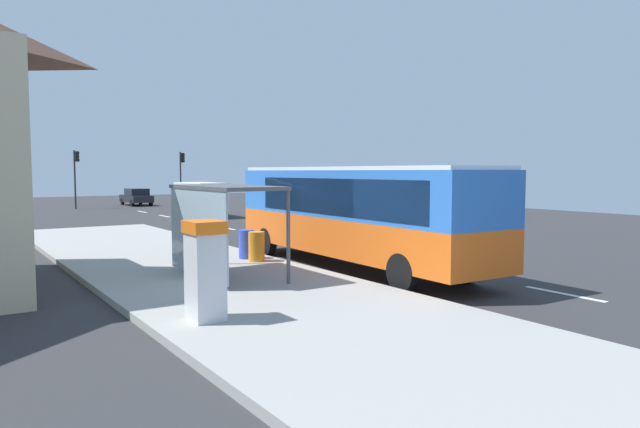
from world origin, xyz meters
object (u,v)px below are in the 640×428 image
white_van (201,197)px  recycling_bin_blue (247,244)px  sedan_near (136,197)px  ticket_machine (205,269)px  bus_shelter (216,207)px  traffic_light_far_side (76,170)px  traffic_light_near_side (182,170)px  bus (354,210)px  recycling_bin_orange (256,246)px

white_van → recycling_bin_blue: white_van is taller
sedan_near → ticket_machine: (-10.74, -41.44, 0.38)m
ticket_machine → sedan_near: bearing=75.5°
sedan_near → recycling_bin_blue: (-6.50, -34.77, -0.14)m
white_van → sedan_near: 15.17m
recycling_bin_blue → bus_shelter: (-2.21, -2.57, 1.44)m
sedan_near → recycling_bin_blue: sedan_near is taller
sedan_near → traffic_light_far_side: size_ratio=0.93×
recycling_bin_blue → traffic_light_near_side: size_ratio=0.20×
bus → traffic_light_near_side: traffic_light_near_side is taller
ticket_machine → recycling_bin_orange: bearing=54.6°
ticket_machine → recycling_bin_orange: 7.34m
bus → traffic_light_near_side: bearing=78.2°
sedan_near → bus_shelter: bus_shelter is taller
white_van → sedan_near: size_ratio=1.19×
bus → white_van: bus is taller
sedan_near → traffic_light_near_side: 4.87m
white_van → recycling_bin_blue: (-6.40, -19.61, -0.69)m
traffic_light_far_side → bus_shelter: (-3.32, -35.34, -1.08)m
traffic_light_near_side → traffic_light_far_side: traffic_light_far_side is taller
bus → recycling_bin_blue: (-2.49, 2.59, -1.19)m
ticket_machine → recycling_bin_blue: bearing=57.6°
recycling_bin_blue → traffic_light_far_side: traffic_light_far_side is taller
ticket_machine → recycling_bin_blue: (4.24, 6.67, -0.52)m
sedan_near → bus_shelter: bearing=-103.1°
recycling_bin_orange → recycling_bin_blue: size_ratio=1.00×
white_van → recycling_bin_blue: 20.64m
bus → traffic_light_far_side: 35.41m
bus → white_van: bearing=80.0°
ticket_machine → traffic_light_near_side: bearing=70.2°
bus → traffic_light_far_side: traffic_light_far_side is taller
traffic_light_near_side → traffic_light_far_side: (-8.60, 0.80, 0.00)m
white_van → traffic_light_near_side: 12.93m
recycling_bin_blue → white_van: bearing=71.9°
ticket_machine → bus_shelter: bearing=63.7°
sedan_near → traffic_light_far_side: traffic_light_far_side is taller
bus → sedan_near: bus is taller
white_van → bus_shelter: (-8.61, -22.18, 0.75)m
traffic_light_near_side → bus_shelter: 36.55m
white_van → bus_shelter: 23.80m
bus → white_van: 22.54m
white_van → bus: bearing=-100.0°
bus → recycling_bin_blue: size_ratio=11.67×
traffic_light_far_side → ticket_machine: bearing=-97.7°
bus → recycling_bin_orange: (-2.49, 1.89, -1.19)m
recycling_bin_orange → traffic_light_far_side: (1.10, 33.47, 2.52)m
bus → traffic_light_far_side: size_ratio=2.33×
bus → bus_shelter: bearing=179.8°
ticket_machine → recycling_bin_orange: size_ratio=2.04×
bus → recycling_bin_orange: size_ratio=11.67×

